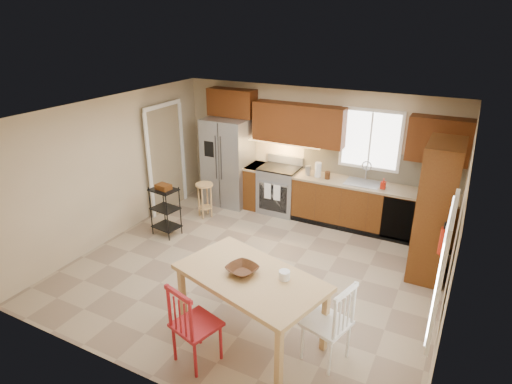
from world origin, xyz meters
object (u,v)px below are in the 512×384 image
object	(u,v)px
fire_extinguisher	(444,241)
dining_table	(251,306)
bar_stool	(205,200)
refrigerator	(228,162)
chair_white	(327,321)
table_jar	(284,277)
range_stove	(279,190)
pantry	(436,211)
table_bowl	(242,273)
chair_red	(196,323)
soap_bottle	(383,184)
utility_cart	(166,211)

from	to	relation	value
fire_extinguisher	dining_table	world-z (taller)	fire_extinguisher
bar_stool	refrigerator	bearing A→B (deg)	94.63
fire_extinguisher	chair_white	size ratio (longest dim) A/B	0.35
chair_white	table_jar	world-z (taller)	chair_white
range_stove	table_jar	xyz separation A→B (m)	(1.60, -3.42, 0.45)
pantry	table_bowl	bearing A→B (deg)	-126.46
range_stove	chair_red	distance (m)	4.27
soap_bottle	bar_stool	world-z (taller)	soap_bottle
dining_table	chair_white	xyz separation A→B (m)	(0.95, 0.05, 0.09)
soap_bottle	chair_white	bearing A→B (deg)	-87.80
range_stove	fire_extinguisher	bearing A→B (deg)	-32.62
table_bowl	dining_table	bearing A→B (deg)	0.00
refrigerator	bar_stool	world-z (taller)	refrigerator
range_stove	fire_extinguisher	distance (m)	3.83
pantry	utility_cart	distance (m)	4.52
range_stove	table_jar	distance (m)	3.80
refrigerator	utility_cart	bearing A→B (deg)	-98.42
pantry	dining_table	size ratio (longest dim) A/B	1.18
chair_red	bar_stool	size ratio (longest dim) A/B	1.49
chair_red	table_jar	distance (m)	1.13
range_stove	bar_stool	bearing A→B (deg)	-142.70
table_bowl	refrigerator	bearing A→B (deg)	122.96
utility_cart	soap_bottle	bearing A→B (deg)	35.16
range_stove	table_jar	size ratio (longest dim) A/B	5.34
refrigerator	dining_table	bearing A→B (deg)	-55.77
table_bowl	utility_cart	size ratio (longest dim) A/B	0.39
bar_stool	table_jar	bearing A→B (deg)	-33.95
utility_cart	fire_extinguisher	bearing A→B (deg)	5.73
utility_cart	pantry	bearing A→B (deg)	19.17
soap_bottle	bar_stool	bearing A→B (deg)	-165.62
range_stove	dining_table	xyz separation A→B (m)	(1.21, -3.53, -0.03)
pantry	chair_red	xyz separation A→B (m)	(-2.12, -3.19, -0.53)
refrigerator	bar_stool	distance (m)	1.02
soap_bottle	table_jar	world-z (taller)	soap_bottle
chair_red	utility_cart	distance (m)	3.25
refrigerator	utility_cart	distance (m)	1.87
refrigerator	chair_red	bearing A→B (deg)	-63.98
range_stove	chair_white	distance (m)	4.10
refrigerator	fire_extinguisher	size ratio (longest dim) A/B	5.06
range_stove	dining_table	distance (m)	3.73
table_bowl	bar_stool	xyz separation A→B (m)	(-2.30, 2.62, -0.53)
fire_extinguisher	table_jar	xyz separation A→B (m)	(-1.58, -1.38, -0.19)
dining_table	chair_white	world-z (taller)	chair_white
pantry	fire_extinguisher	size ratio (longest dim) A/B	5.83
range_stove	chair_white	size ratio (longest dim) A/B	0.88
chair_red	table_jar	world-z (taller)	chair_red
chair_white	bar_stool	xyz separation A→B (m)	(-3.36, 2.57, -0.17)
soap_bottle	chair_white	xyz separation A→B (m)	(0.13, -3.39, -0.47)
bar_stool	utility_cart	xyz separation A→B (m)	(-0.22, -0.94, 0.11)
bar_stool	utility_cart	size ratio (longest dim) A/B	0.76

